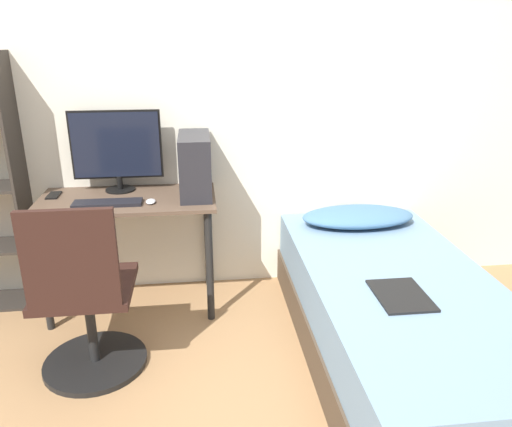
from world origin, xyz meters
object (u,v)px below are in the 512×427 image
at_px(pc_tower, 195,165).
at_px(monitor, 117,148).
at_px(bed, 398,319).
at_px(office_chair, 86,309).
at_px(keyboard, 107,203).

bearing_deg(pc_tower, monitor, 164.38).
xyz_separation_m(bed, pc_tower, (-1.03, 0.77, 0.67)).
height_order(bed, pc_tower, pc_tower).
height_order(bed, monitor, monitor).
relative_size(office_chair, keyboard, 2.43).
bearing_deg(monitor, keyboard, -97.38).
bearing_deg(keyboard, monitor, 82.62).
relative_size(office_chair, bed, 0.47).
distance_m(office_chair, pc_tower, 1.05).
relative_size(monitor, pc_tower, 1.27).
xyz_separation_m(office_chair, monitor, (0.09, 0.83, 0.63)).
relative_size(keyboard, pc_tower, 0.90).
height_order(monitor, pc_tower, monitor).
distance_m(monitor, keyboard, 0.38).
bearing_deg(office_chair, monitor, 83.88).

